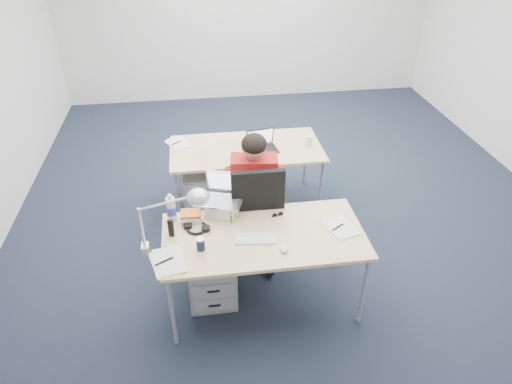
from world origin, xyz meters
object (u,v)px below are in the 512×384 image
(seated_person, at_px, (254,191))
(bear_figurine, at_px, (232,215))
(drawer_pedestal_far, at_px, (203,192))
(water_bottle, at_px, (171,208))
(headphones, at_px, (197,227))
(dark_laptop, at_px, (263,141))
(silver_laptop, at_px, (222,197))
(desk_near, at_px, (264,239))
(desk_far, at_px, (246,152))
(wireless_keyboard, at_px, (256,239))
(computer_mouse, at_px, (284,249))
(can_koozie, at_px, (201,244))
(office_chair, at_px, (255,233))
(drawer_pedestal_near, at_px, (212,270))
(sunglasses, at_px, (278,215))
(cordless_phone, at_px, (171,228))
(book_stack, at_px, (191,217))
(far_cup, at_px, (309,141))
(desk_lamp, at_px, (164,221))

(seated_person, bearing_deg, bear_figurine, -109.19)
(drawer_pedestal_far, xyz_separation_m, water_bottle, (-0.27, -1.08, 0.58))
(headphones, distance_m, dark_laptop, 1.44)
(bear_figurine, bearing_deg, silver_laptop, 104.65)
(desk_near, height_order, seated_person, seated_person)
(desk_far, height_order, seated_person, seated_person)
(seated_person, xyz_separation_m, wireless_keyboard, (-0.10, -0.79, 0.08))
(wireless_keyboard, bearing_deg, computer_mouse, -31.54)
(drawer_pedestal_far, distance_m, can_koozie, 1.57)
(office_chair, height_order, drawer_pedestal_far, office_chair)
(drawer_pedestal_near, bearing_deg, drawer_pedestal_far, 91.06)
(silver_laptop, relative_size, can_koozie, 3.33)
(desk_near, relative_size, drawer_pedestal_far, 2.91)
(drawer_pedestal_near, xyz_separation_m, computer_mouse, (0.55, -0.35, 0.47))
(sunglasses, bearing_deg, headphones, 173.65)
(drawer_pedestal_far, relative_size, headphones, 2.44)
(office_chair, height_order, dark_laptop, office_chair)
(drawer_pedestal_far, distance_m, cordless_phone, 1.42)
(drawer_pedestal_near, relative_size, water_bottle, 2.19)
(water_bottle, bearing_deg, book_stack, -10.74)
(computer_mouse, bearing_deg, drawer_pedestal_near, 149.14)
(seated_person, xyz_separation_m, drawer_pedestal_far, (-0.47, 0.64, -0.38))
(headphones, distance_m, sunglasses, 0.68)
(office_chair, relative_size, drawer_pedestal_far, 2.00)
(bear_figurine, xyz_separation_m, cordless_phone, (-0.49, -0.12, 0.01))
(bear_figurine, distance_m, far_cup, 1.55)
(silver_laptop, height_order, computer_mouse, silver_laptop)
(desk_lamp, height_order, dark_laptop, desk_lamp)
(desk_near, height_order, computer_mouse, computer_mouse)
(book_stack, distance_m, far_cup, 1.73)
(computer_mouse, bearing_deg, drawer_pedestal_far, 111.52)
(drawer_pedestal_far, distance_m, sunglasses, 1.38)
(desk_far, xyz_separation_m, computer_mouse, (0.08, -1.68, 0.06))
(desk_near, bearing_deg, bear_figurine, 137.37)
(drawer_pedestal_near, distance_m, silver_laptop, 0.67)
(drawer_pedestal_far, xyz_separation_m, sunglasses, (0.60, -1.15, 0.47))
(water_bottle, bearing_deg, can_koozie, -61.57)
(headphones, relative_size, cordless_phone, 1.46)
(desk_far, relative_size, desk_lamp, 2.96)
(headphones, distance_m, can_koozie, 0.26)
(computer_mouse, relative_size, can_koozie, 0.93)
(desk_far, relative_size, wireless_keyboard, 5.15)
(drawer_pedestal_far, bearing_deg, book_stack, -95.54)
(desk_far, relative_size, seated_person, 1.22)
(sunglasses, bearing_deg, far_cup, 52.20)
(drawer_pedestal_near, height_order, desk_lamp, desk_lamp)
(headphones, bearing_deg, desk_lamp, -114.44)
(headphones, bearing_deg, seated_person, 68.29)
(water_bottle, bearing_deg, wireless_keyboard, -28.46)
(drawer_pedestal_far, bearing_deg, dark_laptop, 0.97)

